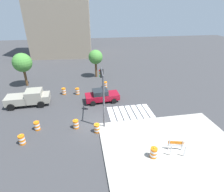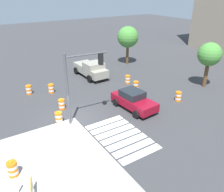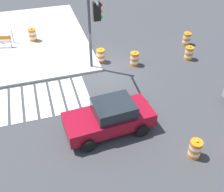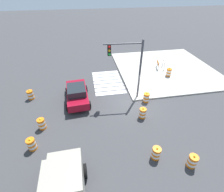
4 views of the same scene
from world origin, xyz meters
TOP-DOWN VIEW (x-y plane):
  - ground_plane at (0.00, 0.00)m, footprint 120.00×120.00m
  - sidewalk_corner at (6.00, -6.00)m, footprint 12.00×12.00m
  - crosswalk_stripes at (4.00, 1.80)m, footprint 5.10×3.20m
  - sports_car at (1.06, 5.15)m, footprint 4.42×2.37m
  - traffic_barrel_crosswalk_end at (-2.08, 7.88)m, footprint 0.56×0.56m
  - traffic_barrel_median_near at (-0.20, -1.21)m, footprint 0.56×0.56m
  - traffic_barrel_far_curb at (-6.98, -1.75)m, footprint 0.56×0.56m
  - traffic_barrel_lane_center at (-2.23, -0.17)m, footprint 0.56×0.56m
  - traffic_barrel_opposite_curb at (-6.06, 0.21)m, footprint 0.56×0.56m
  - traffic_barrel_on_sidewalk at (3.95, -5.44)m, footprint 0.56×0.56m
  - construction_barricade at (6.04, -5.11)m, footprint 1.39×1.07m
  - traffic_light_pole at (0.66, 0.54)m, footprint 0.48×3.29m

SIDE VIEW (x-z plane):
  - ground_plane at x=0.00m, z-range 0.00..0.00m
  - crosswalk_stripes at x=4.00m, z-range 0.00..0.02m
  - sidewalk_corner at x=6.00m, z-range 0.00..0.15m
  - traffic_barrel_crosswalk_end at x=-2.08m, z-range -0.06..0.96m
  - traffic_barrel_median_near at x=-0.20m, z-range -0.06..0.96m
  - traffic_barrel_far_curb at x=-6.98m, z-range -0.06..0.96m
  - traffic_barrel_lane_center at x=-2.23m, z-range -0.06..0.96m
  - traffic_barrel_opposite_curb at x=-6.06m, z-range -0.06..0.96m
  - traffic_barrel_on_sidewalk at x=3.95m, z-range 0.09..1.11m
  - construction_barricade at x=6.04m, z-range 0.22..1.22m
  - sports_car at x=1.06m, z-range 0.00..1.63m
  - traffic_light_pole at x=0.66m, z-range 1.16..6.66m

